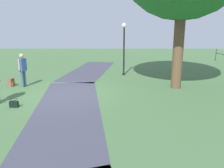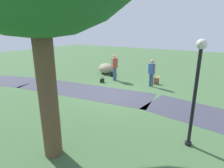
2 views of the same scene
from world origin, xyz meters
The scene contains 10 objects.
ground_plane centered at (0.00, 0.00, 0.00)m, with size 48.00×48.00×0.00m, color #42653C.
footpath_segment_mid centered at (1.88, 0.28, 0.00)m, with size 8.22×3.29×0.01m.
lamp_post centered at (-4.26, 2.66, 1.99)m, with size 0.28×0.28×3.19m.
lawn_boulder centered at (3.04, -4.02, 0.40)m, with size 1.78×1.78×0.79m.
woman_with_handbag centered at (1.41, -2.58, 1.04)m, with size 0.30×0.51×1.78m.
man_near_boulder centered at (-1.21, -2.51, 0.97)m, with size 0.50×0.35×1.67m.
handbag_on_grass centered at (1.87, -1.71, 0.14)m, with size 0.29×0.33×0.31m.
backpack_by_boulder centered at (2.10, -3.39, 0.19)m, with size 0.31×0.32×0.40m.
spare_backpack_on_lawn centered at (-1.32, -3.19, 0.19)m, with size 0.32×0.32×0.40m.
frisbee_on_grass centered at (-0.88, -5.13, 0.01)m, with size 0.26×0.26×0.02m.
Camera 2 is at (-4.80, 8.13, 3.44)m, focal length 29.85 mm.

